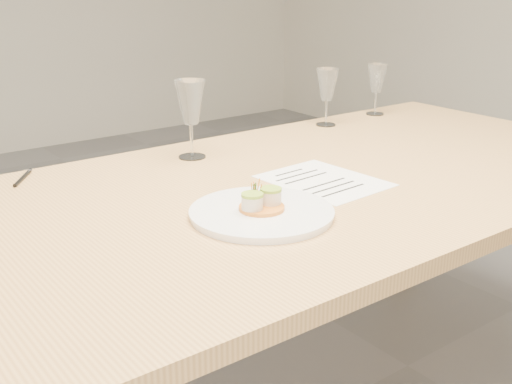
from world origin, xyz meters
TOP-DOWN VIEW (x-y plane):
  - dining_table at (0.00, 0.00)m, footprint 2.40×1.00m
  - dinner_plate at (-0.06, -0.14)m, footprint 0.31×0.31m
  - recipe_sheet at (0.21, -0.04)m, footprint 0.25×0.31m
  - ballpoint_pen at (-0.38, 0.43)m, footprint 0.08×0.11m
  - wine_glass_1 at (0.06, 0.34)m, footprint 0.09×0.09m
  - wine_glass_2 at (0.64, 0.41)m, footprint 0.08×0.08m
  - wine_glass_3 at (0.90, 0.43)m, footprint 0.07×0.07m

SIDE VIEW (x-z plane):
  - dining_table at x=0.00m, z-range 0.31..1.06m
  - recipe_sheet at x=0.21m, z-range 0.75..0.75m
  - ballpoint_pen at x=-0.38m, z-range 0.75..0.76m
  - dinner_plate at x=-0.06m, z-range 0.72..0.80m
  - wine_glass_3 at x=0.90m, z-range 0.79..0.97m
  - wine_glass_2 at x=0.64m, z-range 0.79..0.98m
  - wine_glass_1 at x=0.06m, z-range 0.79..1.01m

